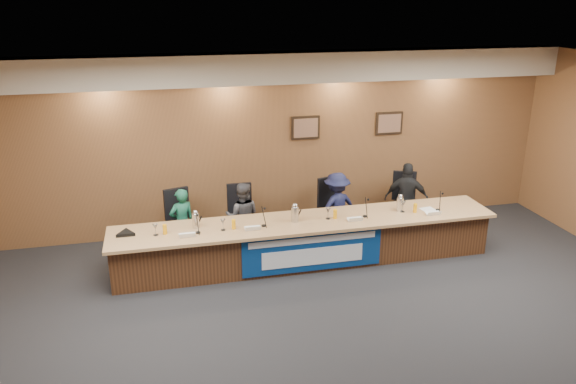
% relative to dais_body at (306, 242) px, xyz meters
% --- Properties ---
extents(floor, '(10.00, 10.00, 0.00)m').
position_rel_dais_body_xyz_m(floor, '(0.00, -2.40, -0.35)').
color(floor, black).
rests_on(floor, ground).
extents(ceiling, '(10.00, 8.00, 0.04)m').
position_rel_dais_body_xyz_m(ceiling, '(0.00, -2.40, 2.85)').
color(ceiling, silver).
rests_on(ceiling, wall_back).
extents(wall_back, '(10.00, 0.04, 3.20)m').
position_rel_dais_body_xyz_m(wall_back, '(0.00, 1.60, 1.25)').
color(wall_back, brown).
rests_on(wall_back, floor).
extents(soffit, '(10.00, 0.50, 0.50)m').
position_rel_dais_body_xyz_m(soffit, '(0.00, 1.35, 2.60)').
color(soffit, beige).
rests_on(soffit, wall_back).
extents(dais_body, '(6.00, 0.80, 0.70)m').
position_rel_dais_body_xyz_m(dais_body, '(0.00, 0.00, 0.00)').
color(dais_body, '#472815').
rests_on(dais_body, floor).
extents(dais_top, '(6.10, 0.95, 0.05)m').
position_rel_dais_body_xyz_m(dais_top, '(0.00, -0.05, 0.38)').
color(dais_top, '#AD8152').
rests_on(dais_top, dais_body).
extents(banner, '(2.20, 0.02, 0.65)m').
position_rel_dais_body_xyz_m(banner, '(0.00, -0.41, 0.03)').
color(banner, navy).
rests_on(banner, dais_body).
extents(banner_text_upper, '(2.00, 0.01, 0.10)m').
position_rel_dais_body_xyz_m(banner_text_upper, '(0.00, -0.43, 0.23)').
color(banner_text_upper, silver).
rests_on(banner_text_upper, banner).
extents(banner_text_lower, '(1.60, 0.01, 0.28)m').
position_rel_dais_body_xyz_m(banner_text_lower, '(0.00, -0.43, -0.05)').
color(banner_text_lower, silver).
rests_on(banner_text_lower, banner).
extents(wall_photo_left, '(0.52, 0.04, 0.42)m').
position_rel_dais_body_xyz_m(wall_photo_left, '(0.40, 1.57, 1.50)').
color(wall_photo_left, black).
rests_on(wall_photo_left, wall_back).
extents(wall_photo_right, '(0.52, 0.04, 0.42)m').
position_rel_dais_body_xyz_m(wall_photo_right, '(2.00, 1.57, 1.50)').
color(wall_photo_right, black).
rests_on(wall_photo_right, wall_back).
extents(panelist_a, '(0.49, 0.41, 1.16)m').
position_rel_dais_body_xyz_m(panelist_a, '(-1.90, 0.72, 0.23)').
color(panelist_a, '#175640').
rests_on(panelist_a, floor).
extents(panelist_b, '(0.66, 0.57, 1.19)m').
position_rel_dais_body_xyz_m(panelist_b, '(-0.91, 0.72, 0.24)').
color(panelist_b, '#454449').
rests_on(panelist_b, floor).
extents(panelist_c, '(0.89, 0.66, 1.24)m').
position_rel_dais_body_xyz_m(panelist_c, '(0.74, 0.72, 0.27)').
color(panelist_c, '#161A3B').
rests_on(panelist_c, floor).
extents(panelist_d, '(0.84, 0.61, 1.32)m').
position_rel_dais_body_xyz_m(panelist_d, '(2.05, 0.72, 0.31)').
color(panelist_d, black).
rests_on(panelist_d, floor).
extents(office_chair_a, '(0.60, 0.60, 0.08)m').
position_rel_dais_body_xyz_m(office_chair_a, '(-1.90, 0.82, 0.13)').
color(office_chair_a, black).
rests_on(office_chair_a, floor).
extents(office_chair_b, '(0.48, 0.48, 0.08)m').
position_rel_dais_body_xyz_m(office_chair_b, '(-0.91, 0.82, 0.13)').
color(office_chair_b, black).
rests_on(office_chair_b, floor).
extents(office_chair_c, '(0.60, 0.60, 0.08)m').
position_rel_dais_body_xyz_m(office_chair_c, '(0.74, 0.82, 0.13)').
color(office_chair_c, black).
rests_on(office_chair_c, floor).
extents(office_chair_d, '(0.62, 0.62, 0.08)m').
position_rel_dais_body_xyz_m(office_chair_d, '(2.05, 0.82, 0.13)').
color(office_chair_d, black).
rests_on(office_chair_d, floor).
extents(nameplate_a, '(0.24, 0.08, 0.10)m').
position_rel_dais_body_xyz_m(nameplate_a, '(-1.87, -0.29, 0.45)').
color(nameplate_a, white).
rests_on(nameplate_a, dais_top).
extents(microphone_a, '(0.07, 0.07, 0.02)m').
position_rel_dais_body_xyz_m(microphone_a, '(-1.71, -0.16, 0.41)').
color(microphone_a, black).
rests_on(microphone_a, dais_top).
extents(juice_glass_a, '(0.06, 0.06, 0.15)m').
position_rel_dais_body_xyz_m(juice_glass_a, '(-2.18, -0.08, 0.47)').
color(juice_glass_a, '#FFAA0B').
rests_on(juice_glass_a, dais_top).
extents(water_glass_a, '(0.08, 0.08, 0.18)m').
position_rel_dais_body_xyz_m(water_glass_a, '(-2.32, -0.10, 0.49)').
color(water_glass_a, silver).
rests_on(water_glass_a, dais_top).
extents(nameplate_b, '(0.24, 0.08, 0.10)m').
position_rel_dais_body_xyz_m(nameplate_b, '(-0.89, -0.26, 0.45)').
color(nameplate_b, white).
rests_on(nameplate_b, dais_top).
extents(microphone_b, '(0.07, 0.07, 0.02)m').
position_rel_dais_body_xyz_m(microphone_b, '(-0.70, -0.12, 0.41)').
color(microphone_b, black).
rests_on(microphone_b, dais_top).
extents(juice_glass_b, '(0.06, 0.06, 0.15)m').
position_rel_dais_body_xyz_m(juice_glass_b, '(-1.17, -0.12, 0.47)').
color(juice_glass_b, '#FFAA0B').
rests_on(juice_glass_b, dais_top).
extents(water_glass_b, '(0.08, 0.08, 0.18)m').
position_rel_dais_body_xyz_m(water_glass_b, '(-1.33, -0.13, 0.49)').
color(water_glass_b, silver).
rests_on(water_glass_b, dais_top).
extents(nameplate_c, '(0.24, 0.08, 0.10)m').
position_rel_dais_body_xyz_m(nameplate_c, '(0.73, -0.28, 0.45)').
color(nameplate_c, white).
rests_on(nameplate_c, dais_top).
extents(microphone_c, '(0.07, 0.07, 0.02)m').
position_rel_dais_body_xyz_m(microphone_c, '(0.94, -0.12, 0.41)').
color(microphone_c, black).
rests_on(microphone_c, dais_top).
extents(juice_glass_c, '(0.06, 0.06, 0.15)m').
position_rel_dais_body_xyz_m(juice_glass_c, '(0.46, -0.07, 0.47)').
color(juice_glass_c, '#FFAA0B').
rests_on(juice_glass_c, dais_top).
extents(water_glass_c, '(0.08, 0.08, 0.18)m').
position_rel_dais_body_xyz_m(water_glass_c, '(0.34, -0.07, 0.49)').
color(water_glass_c, silver).
rests_on(water_glass_c, dais_top).
extents(nameplate_d, '(0.24, 0.08, 0.10)m').
position_rel_dais_body_xyz_m(nameplate_d, '(2.04, -0.33, 0.45)').
color(nameplate_d, white).
rests_on(nameplate_d, dais_top).
extents(microphone_d, '(0.07, 0.07, 0.02)m').
position_rel_dais_body_xyz_m(microphone_d, '(2.21, -0.13, 0.41)').
color(microphone_d, black).
rests_on(microphone_d, dais_top).
extents(juice_glass_d, '(0.06, 0.06, 0.15)m').
position_rel_dais_body_xyz_m(juice_glass_d, '(1.80, -0.13, 0.47)').
color(juice_glass_d, '#FFAA0B').
rests_on(juice_glass_d, dais_top).
extents(water_glass_d, '(0.08, 0.08, 0.18)m').
position_rel_dais_body_xyz_m(water_glass_d, '(1.61, -0.06, 0.49)').
color(water_glass_d, silver).
rests_on(water_glass_d, dais_top).
extents(carafe_left, '(0.11, 0.11, 0.23)m').
position_rel_dais_body_xyz_m(carafe_left, '(-1.72, 0.05, 0.52)').
color(carafe_left, silver).
rests_on(carafe_left, dais_top).
extents(carafe_mid, '(0.12, 0.12, 0.24)m').
position_rel_dais_body_xyz_m(carafe_mid, '(-0.19, -0.05, 0.52)').
color(carafe_mid, silver).
rests_on(carafe_mid, dais_top).
extents(carafe_right, '(0.11, 0.11, 0.23)m').
position_rel_dais_body_xyz_m(carafe_right, '(1.59, -0.00, 0.51)').
color(carafe_right, silver).
rests_on(carafe_right, dais_top).
extents(speakerphone, '(0.32, 0.32, 0.05)m').
position_rel_dais_body_xyz_m(speakerphone, '(-2.75, 0.02, 0.43)').
color(speakerphone, black).
rests_on(speakerphone, dais_top).
extents(paper_stack, '(0.26, 0.33, 0.01)m').
position_rel_dais_body_xyz_m(paper_stack, '(2.07, -0.11, 0.40)').
color(paper_stack, white).
rests_on(paper_stack, dais_top).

